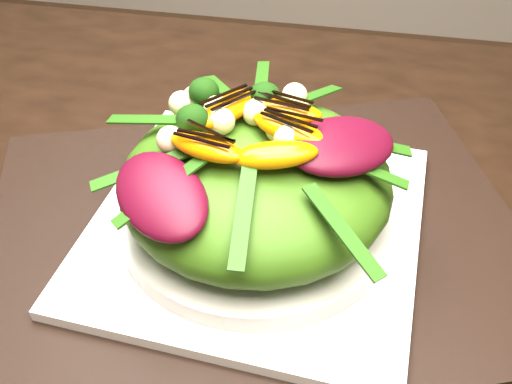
% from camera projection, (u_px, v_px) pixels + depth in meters
% --- Properties ---
extents(dining_table, '(1.60, 0.90, 0.75)m').
position_uv_depth(dining_table, '(401.00, 333.00, 0.46)').
color(dining_table, black).
rests_on(dining_table, floor).
extents(placemat, '(0.54, 0.48, 0.00)m').
position_uv_depth(placemat, '(256.00, 230.00, 0.51)').
color(placemat, black).
rests_on(placemat, dining_table).
extents(plate_base, '(0.29, 0.29, 0.01)m').
position_uv_depth(plate_base, '(256.00, 225.00, 0.51)').
color(plate_base, silver).
rests_on(plate_base, placemat).
extents(salad_bowl, '(0.23, 0.23, 0.02)m').
position_uv_depth(salad_bowl, '(256.00, 213.00, 0.50)').
color(salad_bowl, silver).
rests_on(salad_bowl, plate_base).
extents(lettuce_mound, '(0.26, 0.26, 0.08)m').
position_uv_depth(lettuce_mound, '(256.00, 180.00, 0.47)').
color(lettuce_mound, '#396112').
rests_on(lettuce_mound, salad_bowl).
extents(radicchio_leaf, '(0.11, 0.10, 0.02)m').
position_uv_depth(radicchio_leaf, '(341.00, 146.00, 0.44)').
color(radicchio_leaf, '#3E0615').
rests_on(radicchio_leaf, lettuce_mound).
extents(orange_segment, '(0.07, 0.05, 0.02)m').
position_uv_depth(orange_segment, '(240.00, 114.00, 0.46)').
color(orange_segment, '#CF6A03').
rests_on(orange_segment, lettuce_mound).
extents(broccoli_floret, '(0.04, 0.04, 0.04)m').
position_uv_depth(broccoli_floret, '(185.00, 100.00, 0.47)').
color(broccoli_floret, black).
rests_on(broccoli_floret, lettuce_mound).
extents(macadamia_nut, '(0.03, 0.03, 0.02)m').
position_uv_depth(macadamia_nut, '(297.00, 181.00, 0.41)').
color(macadamia_nut, tan).
rests_on(macadamia_nut, lettuce_mound).
extents(balsamic_drizzle, '(0.04, 0.02, 0.00)m').
position_uv_depth(balsamic_drizzle, '(240.00, 104.00, 0.46)').
color(balsamic_drizzle, black).
rests_on(balsamic_drizzle, orange_segment).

